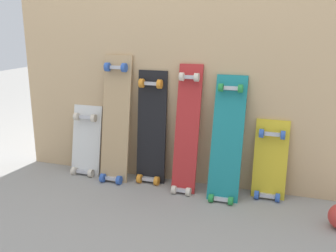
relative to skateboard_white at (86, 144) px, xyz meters
The scene contains 8 objects.
ground_plane 0.71m from the skateboard_white, ahead, with size 12.00×12.00×0.00m, color gray.
plywood_wall_panel 0.89m from the skateboard_white, ahead, with size 2.41×0.04×1.59m, color tan.
skateboard_white is the anchor object (origin of this frame).
skateboard_natural 0.33m from the skateboard_white, ahead, with size 0.21×0.24×0.97m.
skateboard_black 0.55m from the skateboard_white, ahead, with size 0.21×0.16×0.87m.
skateboard_red 0.82m from the skateboard_white, ahead, with size 0.16×0.26×0.93m.
skateboard_teal 1.09m from the skateboard_white, ahead, with size 0.20×0.30×0.87m.
skateboard_yellow 1.36m from the skateboard_white, ahead, with size 0.22×0.16×0.58m.
Camera 1 is at (0.81, -2.46, 1.12)m, focal length 41.09 mm.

